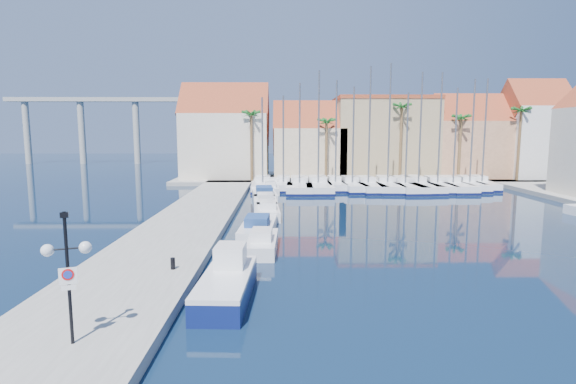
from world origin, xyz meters
name	(u,v)px	position (x,y,z in m)	size (l,w,h in m)	color
ground	(328,299)	(0.00, 0.00, 0.00)	(260.00, 260.00, 0.00)	black
quay_west	(184,227)	(-9.00, 13.50, 0.25)	(6.00, 77.00, 0.50)	gray
shore_north	(362,178)	(10.00, 48.00, 0.25)	(54.00, 16.00, 0.50)	gray
lamp_post	(67,258)	(-8.48, -4.92, 3.24)	(1.36, 0.71, 4.17)	black
bollard	(173,264)	(-7.18, 2.67, 0.78)	(0.22, 0.22, 0.56)	black
fishing_boat	(227,282)	(-4.30, 0.23, 0.68)	(2.23, 5.97, 2.06)	#0E1A55
motorboat_west_0	(262,242)	(-3.12, 7.81, 0.51)	(1.82, 5.25, 1.40)	white
motorboat_west_1	(258,227)	(-3.59, 12.16, 0.51)	(2.50, 6.90, 1.40)	white
motorboat_west_2	(268,211)	(-3.13, 18.54, 0.51)	(2.18, 5.86, 1.40)	white
motorboat_west_3	(265,202)	(-3.52, 23.36, 0.51)	(2.51, 6.65, 1.40)	white
motorboat_west_4	(264,194)	(-3.85, 28.75, 0.51)	(3.05, 7.52, 1.40)	white
motorboat_west_5	(270,189)	(-3.31, 33.31, 0.51)	(2.22, 5.40, 1.40)	white
motorboat_west_6	(273,185)	(-3.01, 37.18, 0.51)	(2.20, 5.78, 1.40)	white
sailboat_0	(263,185)	(-4.29, 36.39, 0.57)	(2.67, 9.62, 11.08)	white
sailboat_1	(283,184)	(-1.76, 36.68, 0.59)	(2.38, 8.57, 11.31)	white
sailboat_2	(299,186)	(0.18, 35.70, 0.57)	(3.42, 11.53, 12.69)	white
sailboat_3	(318,185)	(2.43, 35.92, 0.58)	(3.38, 11.86, 14.09)	white
sailboat_4	(335,184)	(4.58, 36.51, 0.63)	(2.24, 8.16, 13.10)	white
sailboat_5	(351,185)	(6.51, 35.84, 0.59)	(3.01, 9.46, 12.29)	white
sailboat_6	(367,185)	(8.39, 35.70, 0.61)	(3.27, 10.26, 14.61)	white
sailboat_7	(387,185)	(10.83, 35.90, 0.60)	(3.66, 11.11, 14.97)	white
sailboat_8	(404,186)	(12.76, 35.35, 0.56)	(3.31, 10.97, 11.59)	white
sailboat_9	(416,185)	(14.48, 35.97, 0.58)	(3.80, 11.85, 13.98)	white
sailboat_10	(436,185)	(16.82, 35.70, 0.60)	(3.17, 10.12, 13.93)	white
sailboat_11	(451,185)	(18.70, 35.80, 0.57)	(2.78, 10.53, 12.15)	white
sailboat_12	(468,184)	(20.97, 36.28, 0.62)	(2.65, 9.01, 13.22)	white
sailboat_13	(480,184)	(22.74, 36.81, 0.64)	(2.65, 8.25, 13.37)	white
building_0	(226,135)	(-10.00, 47.00, 6.52)	(12.30, 9.00, 13.50)	beige
building_1	(309,144)	(2.00, 47.00, 5.30)	(10.30, 8.00, 11.00)	#C7AF8C
building_2	(383,137)	(13.00, 48.00, 6.26)	(14.20, 10.20, 11.50)	tan
building_3	(467,140)	(25.00, 47.00, 5.86)	(10.30, 8.00, 12.00)	tan
building_4	(533,132)	(34.00, 46.00, 6.97)	(8.30, 8.00, 14.00)	white
palm_0	(251,116)	(-6.00, 42.00, 9.08)	(2.60, 2.60, 10.15)	brown
palm_1	(326,123)	(4.00, 42.00, 8.14)	(2.60, 2.60, 9.15)	brown
palm_2	(402,109)	(14.00, 42.00, 10.02)	(2.60, 2.60, 11.15)	brown
palm_3	(461,120)	(22.00, 42.00, 8.61)	(2.60, 2.60, 9.65)	brown
palm_4	(521,113)	(30.00, 42.00, 9.55)	(2.60, 2.60, 10.65)	brown
viaduct	(113,117)	(-39.07, 82.00, 10.25)	(48.00, 2.20, 14.45)	#9E9E99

